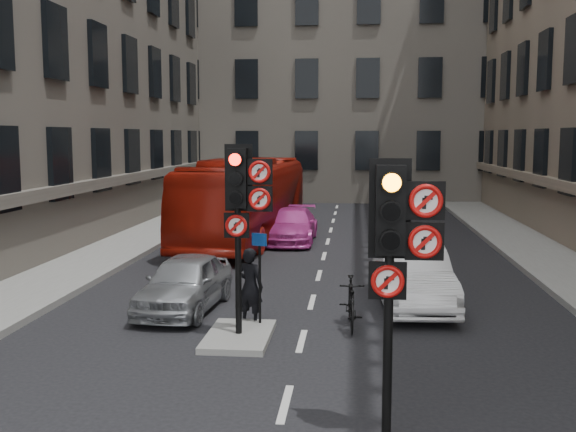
% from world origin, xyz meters
% --- Properties ---
extents(pavement_left, '(3.00, 50.00, 0.16)m').
position_xyz_m(pavement_left, '(-7.20, 12.00, 0.08)').
color(pavement_left, gray).
rests_on(pavement_left, ground).
extents(centre_island, '(1.20, 2.00, 0.12)m').
position_xyz_m(centre_island, '(-1.20, 5.00, 0.06)').
color(centre_island, gray).
rests_on(centre_island, ground).
extents(building_far, '(30.00, 14.00, 20.00)m').
position_xyz_m(building_far, '(0.00, 38.00, 10.00)').
color(building_far, '#6B655B').
rests_on(building_far, ground).
extents(signal_near, '(0.91, 0.40, 3.58)m').
position_xyz_m(signal_near, '(1.49, 0.99, 2.58)').
color(signal_near, black).
rests_on(signal_near, ground).
extents(signal_far, '(0.91, 0.40, 3.58)m').
position_xyz_m(signal_far, '(-1.11, 4.99, 2.70)').
color(signal_far, black).
rests_on(signal_far, centre_island).
extents(car_silver, '(1.73, 3.74, 1.24)m').
position_xyz_m(car_silver, '(-2.75, 7.00, 0.62)').
color(car_silver, '#A2A5A9').
rests_on(car_silver, ground).
extents(car_white, '(1.74, 4.27, 1.38)m').
position_xyz_m(car_white, '(2.28, 7.87, 0.69)').
color(car_white, silver).
rests_on(car_white, ground).
extents(car_pink, '(1.72, 4.18, 1.21)m').
position_xyz_m(car_pink, '(-1.29, 16.73, 0.61)').
color(car_pink, '#CC3C9D').
rests_on(car_pink, ground).
extents(bus_red, '(3.36, 10.97, 3.01)m').
position_xyz_m(bus_red, '(-3.01, 16.98, 1.50)').
color(bus_red, maroon).
rests_on(bus_red, ground).
extents(motorcycle, '(0.56, 1.71, 1.02)m').
position_xyz_m(motorcycle, '(0.91, 6.00, 0.51)').
color(motorcycle, black).
rests_on(motorcycle, ground).
extents(motorcyclist, '(0.68, 0.57, 1.60)m').
position_xyz_m(motorcyclist, '(-1.14, 6.00, 0.80)').
color(motorcyclist, black).
rests_on(motorcyclist, ground).
extents(info_sign, '(0.31, 0.13, 1.82)m').
position_xyz_m(info_sign, '(-0.90, 5.73, 1.29)').
color(info_sign, black).
rests_on(info_sign, centre_island).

